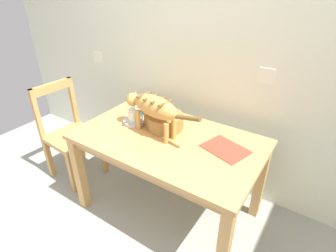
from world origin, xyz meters
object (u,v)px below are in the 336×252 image
saucer_bowl (134,122)px  wooden_chair_near (70,134)px  magazine (225,149)px  book_stack (143,108)px  cat (153,107)px  coffee_mug (134,115)px  wicker_basket (165,121)px  dining_table (168,147)px

saucer_bowl → wooden_chair_near: 0.79m
magazine → book_stack: book_stack is taller
magazine → cat: bearing=-153.4°
saucer_bowl → coffee_mug: size_ratio=1.30×
cat → coffee_mug: (-0.22, 0.04, -0.14)m
saucer_bowl → wicker_basket: (0.25, 0.08, 0.05)m
coffee_mug → wicker_basket: bearing=17.2°
coffee_mug → book_stack: coffee_mug is taller
saucer_bowl → cat: bearing=-9.1°
saucer_bowl → magazine: saucer_bowl is taller
dining_table → wicker_basket: size_ratio=4.81×
coffee_mug → wicker_basket: size_ratio=0.48×
magazine → wooden_chair_near: wooden_chair_near is taller
wooden_chair_near → coffee_mug: bearing=104.2°
coffee_mug → wooden_chair_near: (-0.72, -0.13, -0.35)m
magazine → wicker_basket: 0.52m
coffee_mug → dining_table: bearing=-5.9°
dining_table → wooden_chair_near: (-1.07, -0.09, -0.19)m
cat → saucer_bowl: cat is taller
cat → coffee_mug: size_ratio=5.05×
cat → wicker_basket: cat is taller
magazine → wooden_chair_near: size_ratio=0.32×
dining_table → magazine: (0.42, 0.09, 0.09)m
coffee_mug → wicker_basket: coffee_mug is taller
book_stack → magazine: bearing=-10.8°
dining_table → wicker_basket: bearing=132.3°
coffee_mug → wicker_basket: (0.25, 0.08, -0.01)m
saucer_bowl → wooden_chair_near: size_ratio=0.19×
magazine → saucer_bowl: bearing=-158.9°
wicker_basket → book_stack: bearing=156.6°
saucer_bowl → book_stack: (-0.08, 0.22, 0.02)m
dining_table → saucer_bowl: saucer_bowl is taller
coffee_mug → magazine: 0.77m
saucer_bowl → magazine: (0.77, 0.06, -0.01)m
saucer_bowl → wicker_basket: bearing=17.0°
coffee_mug → magazine: coffee_mug is taller
wicker_basket → wooden_chair_near: (-0.97, -0.21, -0.34)m
dining_table → coffee_mug: 0.39m
coffee_mug → magazine: size_ratio=0.46×
cat → saucer_bowl: size_ratio=3.87×
magazine → coffee_mug: bearing=-158.8°
dining_table → cat: cat is taller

